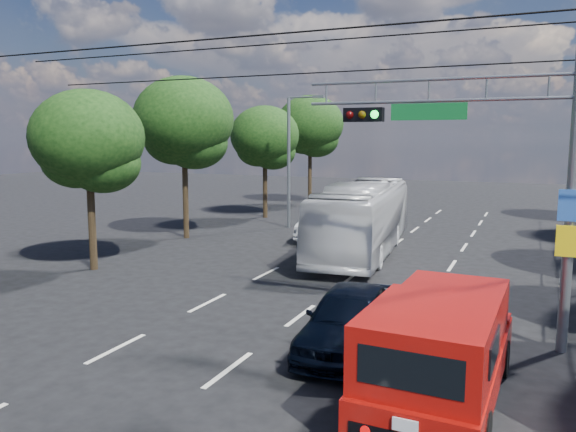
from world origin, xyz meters
The scene contains 12 objects.
lane_markings centered at (0.00, 14.00, 0.01)m, with size 6.12×38.00×0.01m.
signal_mast centered at (5.28, 7.99, 5.24)m, with size 6.43×0.39×9.50m.
streetlight_left centered at (-6.33, 22.00, 3.94)m, with size 2.09×0.22×7.08m.
utility_wires centered at (0.00, 8.83, 7.23)m, with size 22.00×5.04×0.74m.
tree_left_b centered at (-9.18, 10.02, 4.58)m, with size 4.08×4.08×6.63m.
tree_left_c centered at (-9.78, 17.02, 5.40)m, with size 4.80×4.80×7.80m.
tree_left_d centered at (-9.38, 25.02, 4.72)m, with size 4.20×4.20×6.83m.
tree_left_e centered at (-9.58, 33.02, 5.53)m, with size 4.92×4.92×7.99m.
red_pickup centered at (4.32, 4.29, 1.11)m, with size 2.25×5.68×2.09m.
navy_hatchback centered at (2.00, 6.11, 0.75)m, with size 1.77×4.40×1.50m, color black.
white_bus centered at (-0.86, 16.96, 1.51)m, with size 2.54×10.87×3.03m, color silver.
white_van centered at (-3.49, 19.62, 0.76)m, with size 1.62×4.64×1.53m, color white.
Camera 1 is at (5.72, -5.86, 4.88)m, focal length 35.00 mm.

